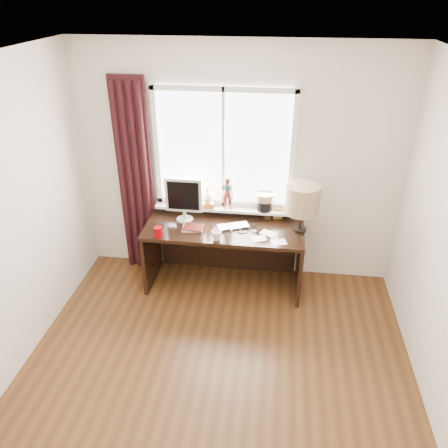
# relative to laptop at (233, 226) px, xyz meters

# --- Properties ---
(floor) EXTENTS (3.50, 4.00, 0.00)m
(floor) POSITION_rel_laptop_xyz_m (-0.00, -1.64, -0.76)
(floor) COLOR #5A3617
(floor) RESTS_ON ground
(ceiling) EXTENTS (3.50, 4.00, 0.00)m
(ceiling) POSITION_rel_laptop_xyz_m (-0.00, -1.64, 1.84)
(ceiling) COLOR white
(ceiling) RESTS_ON wall_back
(wall_back) EXTENTS (3.50, 0.00, 2.60)m
(wall_back) POSITION_rel_laptop_xyz_m (-0.00, 0.36, 0.54)
(wall_back) COLOR beige
(wall_back) RESTS_ON ground
(laptop) EXTENTS (0.39, 0.32, 0.03)m
(laptop) POSITION_rel_laptop_xyz_m (0.00, 0.00, 0.00)
(laptop) COLOR silver
(laptop) RESTS_ON desk
(mug) EXTENTS (0.14, 0.14, 0.10)m
(mug) POSITION_rel_laptop_xyz_m (-0.14, -0.28, 0.04)
(mug) COLOR white
(mug) RESTS_ON desk
(red_cup) EXTENTS (0.08, 0.08, 0.11)m
(red_cup) POSITION_rel_laptop_xyz_m (-0.74, -0.30, 0.04)
(red_cup) COLOR #7C0002
(red_cup) RESTS_ON desk
(window) EXTENTS (1.52, 0.21, 1.40)m
(window) POSITION_rel_laptop_xyz_m (-0.16, 0.31, 0.54)
(window) COLOR white
(window) RESTS_ON ground
(curtain) EXTENTS (0.38, 0.09, 2.25)m
(curtain) POSITION_rel_laptop_xyz_m (-1.13, 0.27, 0.35)
(curtain) COLOR black
(curtain) RESTS_ON floor
(desk) EXTENTS (1.70, 0.70, 0.75)m
(desk) POSITION_rel_laptop_xyz_m (-0.10, 0.09, -0.26)
(desk) COLOR black
(desk) RESTS_ON floor
(monitor) EXTENTS (0.40, 0.18, 0.49)m
(monitor) POSITION_rel_laptop_xyz_m (-0.55, 0.10, 0.26)
(monitor) COLOR beige
(monitor) RESTS_ON desk
(notebook_stack) EXTENTS (0.24, 0.18, 0.03)m
(notebook_stack) POSITION_rel_laptop_xyz_m (-0.42, -0.10, 0.00)
(notebook_stack) COLOR beige
(notebook_stack) RESTS_ON desk
(brush_holder) EXTENTS (0.09, 0.09, 0.25)m
(brush_holder) POSITION_rel_laptop_xyz_m (0.35, 0.26, 0.05)
(brush_holder) COLOR black
(brush_holder) RESTS_ON desk
(icon_frame) EXTENTS (0.10, 0.03, 0.13)m
(icon_frame) POSITION_rel_laptop_xyz_m (0.46, 0.25, 0.05)
(icon_frame) COLOR gold
(icon_frame) RESTS_ON desk
(table_lamp) EXTENTS (0.35, 0.35, 0.52)m
(table_lamp) POSITION_rel_laptop_xyz_m (0.70, 0.02, 0.35)
(table_lamp) COLOR black
(table_lamp) RESTS_ON desk
(loose_papers) EXTENTS (0.38, 0.33, 0.00)m
(loose_papers) POSITION_rel_laptop_xyz_m (0.38, -0.18, -0.01)
(loose_papers) COLOR white
(loose_papers) RESTS_ON desk
(desk_cables) EXTENTS (0.27, 0.30, 0.01)m
(desk_cables) POSITION_rel_laptop_xyz_m (0.16, -0.02, -0.01)
(desk_cables) COLOR black
(desk_cables) RESTS_ON desk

